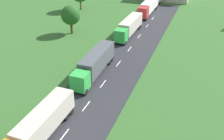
{
  "coord_description": "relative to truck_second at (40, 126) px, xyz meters",
  "views": [
    {
      "loc": [
        13.91,
        11.34,
        22.58
      ],
      "look_at": [
        1.38,
        44.62,
        2.66
      ],
      "focal_mm": 42.22,
      "sensor_mm": 36.0,
      "label": 1
    }
  ],
  "objects": [
    {
      "name": "tree_oak",
      "position": [
        -13.1,
        32.01,
        2.26
      ],
      "size": [
        4.43,
        4.43,
        6.55
      ],
      "color": "#513823",
      "rests_on": "ground"
    },
    {
      "name": "truck_fourth",
      "position": [
        -0.25,
        35.7,
        0.04
      ],
      "size": [
        2.71,
        12.98,
        3.54
      ],
      "color": "green",
      "rests_on": "road"
    },
    {
      "name": "truck_third",
      "position": [
        -0.22,
        16.28,
        0.12
      ],
      "size": [
        2.71,
        13.12,
        3.72
      ],
      "color": "green",
      "rests_on": "road"
    },
    {
      "name": "truck_fifth",
      "position": [
        -0.02,
        53.24,
        0.05
      ],
      "size": [
        2.62,
        13.95,
        3.51
      ],
      "color": "red",
      "rests_on": "road"
    },
    {
      "name": "truck_second",
      "position": [
        0.0,
        0.0,
        0.0
      ],
      "size": [
        2.56,
        12.45,
        3.42
      ],
      "color": "orange",
      "rests_on": "road"
    }
  ]
}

